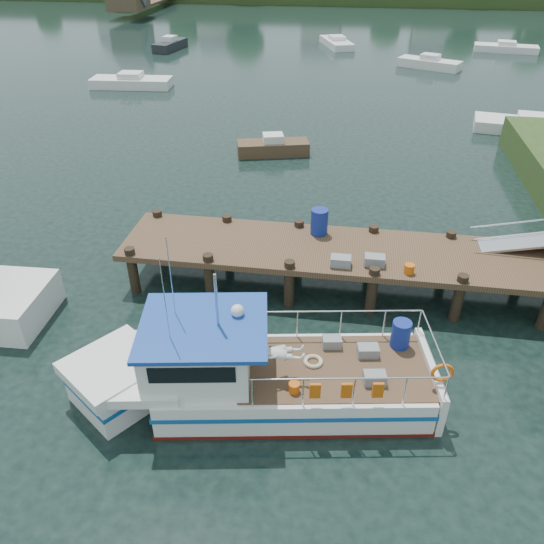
# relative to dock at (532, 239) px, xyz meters

# --- Properties ---
(ground_plane) EXTENTS (160.00, 160.00, 0.00)m
(ground_plane) POSITION_rel_dock_xyz_m (-6.51, -0.01, -2.24)
(ground_plane) COLOR black
(dock) EXTENTS (16.60, 3.00, 4.78)m
(dock) POSITION_rel_dock_xyz_m (0.00, 0.00, 0.00)
(dock) COLOR #4C3624
(dock) RESTS_ON ground
(lobster_boat) EXTENTS (9.32, 3.94, 4.44)m
(lobster_boat) POSITION_rel_dock_xyz_m (-7.53, -5.34, -1.44)
(lobster_boat) COLOR silver
(lobster_boat) RESTS_ON ground
(moored_rowboat) EXTENTS (3.83, 2.11, 1.06)m
(moored_rowboat) POSITION_rel_dock_xyz_m (-9.44, 11.50, -1.85)
(moored_rowboat) COLOR #4C3624
(moored_rowboat) RESTS_ON ground
(moored_far) EXTENTS (5.86, 2.74, 0.96)m
(moored_far) POSITION_rel_dock_xyz_m (8.15, 41.04, -1.89)
(moored_far) COLOR silver
(moored_far) RESTS_ON ground
(moored_a) EXTENTS (5.90, 2.40, 1.06)m
(moored_a) POSITION_rel_dock_xyz_m (-21.68, 23.34, -1.85)
(moored_a) COLOR silver
(moored_a) RESTS_ON ground
(moored_b) EXTENTS (5.27, 3.68, 1.11)m
(moored_b) POSITION_rel_dock_xyz_m (0.41, 32.98, -1.83)
(moored_b) COLOR silver
(moored_b) RESTS_ON ground
(moored_c) EXTENTS (6.66, 3.15, 1.01)m
(moored_c) POSITION_rel_dock_xyz_m (4.72, 17.13, -1.87)
(moored_c) COLOR silver
(moored_c) RESTS_ON ground
(moored_d) EXTENTS (3.73, 6.08, 0.98)m
(moored_d) POSITION_rel_dock_xyz_m (-7.65, 41.33, -1.88)
(moored_d) COLOR silver
(moored_d) RESTS_ON ground
(moored_e) EXTENTS (2.25, 4.65, 1.23)m
(moored_e) POSITION_rel_dock_xyz_m (-23.21, 37.27, -1.78)
(moored_e) COLOR black
(moored_e) RESTS_ON ground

